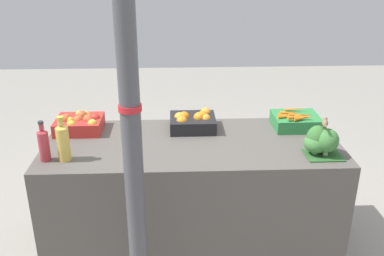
{
  "coord_description": "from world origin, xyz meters",
  "views": [
    {
      "loc": [
        -0.11,
        -2.57,
        1.99
      ],
      "look_at": [
        0.0,
        0.0,
        0.91
      ],
      "focal_mm": 40.0,
      "sensor_mm": 36.0,
      "label": 1
    }
  ],
  "objects_px": {
    "sparrow_bird": "(325,123)",
    "orange_crate": "(193,121)",
    "apple_crate": "(80,123)",
    "carrot_crate": "(296,121)",
    "juice_bottle_golden": "(63,142)",
    "juice_bottle_ruby": "(44,144)",
    "broccoli_pile": "(321,141)",
    "support_pole": "(131,131)"
  },
  "relations": [
    {
      "from": "broccoli_pile",
      "to": "juice_bottle_golden",
      "type": "relative_size",
      "value": 0.82
    },
    {
      "from": "support_pole",
      "to": "apple_crate",
      "type": "xyz_separation_m",
      "value": [
        -0.46,
        0.93,
        -0.33
      ]
    },
    {
      "from": "orange_crate",
      "to": "broccoli_pile",
      "type": "height_order",
      "value": "broccoli_pile"
    },
    {
      "from": "apple_crate",
      "to": "orange_crate",
      "type": "relative_size",
      "value": 1.0
    },
    {
      "from": "broccoli_pile",
      "to": "sparrow_bird",
      "type": "distance_m",
      "value": 0.12
    },
    {
      "from": "juice_bottle_ruby",
      "to": "apple_crate",
      "type": "bearing_deg",
      "value": 75.02
    },
    {
      "from": "sparrow_bird",
      "to": "juice_bottle_ruby",
      "type": "bearing_deg",
      "value": 109.14
    },
    {
      "from": "support_pole",
      "to": "carrot_crate",
      "type": "height_order",
      "value": "support_pole"
    },
    {
      "from": "support_pole",
      "to": "orange_crate",
      "type": "distance_m",
      "value": 1.04
    },
    {
      "from": "apple_crate",
      "to": "carrot_crate",
      "type": "bearing_deg",
      "value": -0.18
    },
    {
      "from": "apple_crate",
      "to": "juice_bottle_ruby",
      "type": "relative_size",
      "value": 1.25
    },
    {
      "from": "juice_bottle_ruby",
      "to": "sparrow_bird",
      "type": "height_order",
      "value": "juice_bottle_ruby"
    },
    {
      "from": "apple_crate",
      "to": "juice_bottle_golden",
      "type": "bearing_deg",
      "value": -90.63
    },
    {
      "from": "juice_bottle_golden",
      "to": "juice_bottle_ruby",
      "type": "bearing_deg",
      "value": 180.0
    },
    {
      "from": "juice_bottle_ruby",
      "to": "juice_bottle_golden",
      "type": "xyz_separation_m",
      "value": [
        0.12,
        0.0,
        0.01
      ]
    },
    {
      "from": "juice_bottle_golden",
      "to": "sparrow_bird",
      "type": "relative_size",
      "value": 2.13
    },
    {
      "from": "broccoli_pile",
      "to": "juice_bottle_golden",
      "type": "height_order",
      "value": "juice_bottle_golden"
    },
    {
      "from": "support_pole",
      "to": "sparrow_bird",
      "type": "height_order",
      "value": "support_pole"
    },
    {
      "from": "juice_bottle_golden",
      "to": "broccoli_pile",
      "type": "bearing_deg",
      "value": 0.39
    },
    {
      "from": "support_pole",
      "to": "apple_crate",
      "type": "height_order",
      "value": "support_pole"
    },
    {
      "from": "orange_crate",
      "to": "carrot_crate",
      "type": "height_order",
      "value": "orange_crate"
    },
    {
      "from": "carrot_crate",
      "to": "orange_crate",
      "type": "bearing_deg",
      "value": 179.56
    },
    {
      "from": "juice_bottle_ruby",
      "to": "sparrow_bird",
      "type": "distance_m",
      "value": 1.69
    },
    {
      "from": "broccoli_pile",
      "to": "juice_bottle_ruby",
      "type": "distance_m",
      "value": 1.68
    },
    {
      "from": "orange_crate",
      "to": "carrot_crate",
      "type": "bearing_deg",
      "value": -0.44
    },
    {
      "from": "carrot_crate",
      "to": "juice_bottle_ruby",
      "type": "relative_size",
      "value": 1.25
    },
    {
      "from": "apple_crate",
      "to": "sparrow_bird",
      "type": "bearing_deg",
      "value": -15.93
    },
    {
      "from": "broccoli_pile",
      "to": "juice_bottle_golden",
      "type": "distance_m",
      "value": 1.57
    },
    {
      "from": "sparrow_bird",
      "to": "broccoli_pile",
      "type": "bearing_deg",
      "value": 62.13
    },
    {
      "from": "apple_crate",
      "to": "broccoli_pile",
      "type": "bearing_deg",
      "value": -15.74
    },
    {
      "from": "apple_crate",
      "to": "orange_crate",
      "type": "height_order",
      "value": "orange_crate"
    },
    {
      "from": "apple_crate",
      "to": "juice_bottle_ruby",
      "type": "distance_m",
      "value": 0.47
    },
    {
      "from": "sparrow_bird",
      "to": "orange_crate",
      "type": "bearing_deg",
      "value": 79.03
    },
    {
      "from": "broccoli_pile",
      "to": "juice_bottle_golden",
      "type": "xyz_separation_m",
      "value": [
        -1.56,
        -0.01,
        0.03
      ]
    },
    {
      "from": "support_pole",
      "to": "apple_crate",
      "type": "distance_m",
      "value": 1.09
    },
    {
      "from": "juice_bottle_golden",
      "to": "sparrow_bird",
      "type": "distance_m",
      "value": 1.57
    },
    {
      "from": "juice_bottle_golden",
      "to": "apple_crate",
      "type": "bearing_deg",
      "value": 89.37
    },
    {
      "from": "carrot_crate",
      "to": "sparrow_bird",
      "type": "distance_m",
      "value": 0.47
    },
    {
      "from": "carrot_crate",
      "to": "broccoli_pile",
      "type": "distance_m",
      "value": 0.44
    },
    {
      "from": "support_pole",
      "to": "orange_crate",
      "type": "height_order",
      "value": "support_pole"
    },
    {
      "from": "orange_crate",
      "to": "juice_bottle_golden",
      "type": "height_order",
      "value": "juice_bottle_golden"
    },
    {
      "from": "sparrow_bird",
      "to": "carrot_crate",
      "type": "bearing_deg",
      "value": 24.73
    }
  ]
}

